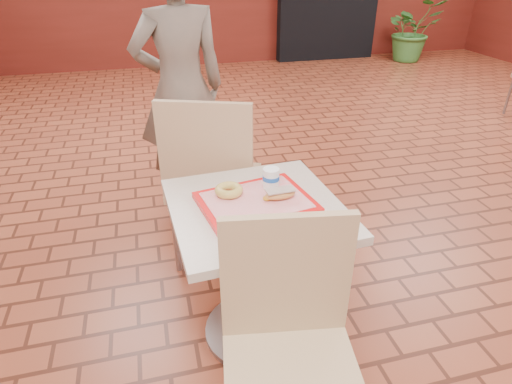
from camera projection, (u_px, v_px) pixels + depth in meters
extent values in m
cube|color=brown|center=(442.00, 233.00, 2.70)|extent=(8.00, 10.00, 0.01)
cube|color=#551710|center=(252.00, 28.00, 6.65)|extent=(8.00, 0.04, 1.00)
cube|color=#C3B49D|center=(256.00, 209.00, 1.68)|extent=(0.65, 0.65, 0.04)
cylinder|color=gray|center=(256.00, 277.00, 1.85)|extent=(0.07, 0.07, 0.65)
cylinder|color=gray|center=(256.00, 329.00, 2.00)|extent=(0.47, 0.47, 0.03)
cube|color=tan|center=(293.00, 380.00, 1.29)|extent=(0.48, 0.48, 0.04)
cube|color=tan|center=(286.00, 277.00, 1.33)|extent=(0.41, 0.10, 0.45)
cylinder|color=gray|center=(234.00, 381.00, 1.54)|extent=(0.03, 0.03, 0.40)
cylinder|color=gray|center=(330.00, 374.00, 1.57)|extent=(0.03, 0.03, 0.40)
cube|color=tan|center=(216.00, 182.00, 2.32)|extent=(0.58, 0.58, 0.04)
cube|color=tan|center=(205.00, 153.00, 2.01)|extent=(0.43, 0.19, 0.49)
cylinder|color=gray|center=(255.00, 204.00, 2.59)|extent=(0.03, 0.03, 0.44)
cylinder|color=gray|center=(193.00, 201.00, 2.62)|extent=(0.03, 0.03, 0.44)
cylinder|color=gray|center=(247.00, 242.00, 2.25)|extent=(0.03, 0.03, 0.44)
cylinder|color=gray|center=(176.00, 237.00, 2.29)|extent=(0.03, 0.03, 0.44)
imported|color=#6C6154|center=(181.00, 89.00, 2.66)|extent=(0.65, 0.49, 1.61)
cube|color=red|center=(256.00, 203.00, 1.66)|extent=(0.42, 0.33, 0.02)
cube|color=#E18585|center=(256.00, 200.00, 1.66)|extent=(0.37, 0.28, 0.00)
torus|color=gold|center=(229.00, 190.00, 1.68)|extent=(0.15, 0.15, 0.04)
ellipsoid|color=#B87235|center=(280.00, 195.00, 1.66)|extent=(0.13, 0.07, 0.03)
cube|color=silver|center=(280.00, 190.00, 1.65)|extent=(0.11, 0.06, 0.01)
ellipsoid|color=#C37E1B|center=(267.00, 198.00, 1.64)|extent=(0.03, 0.03, 0.02)
cylinder|color=white|center=(271.00, 178.00, 1.72)|extent=(0.07, 0.07, 0.08)
cylinder|color=blue|center=(271.00, 177.00, 1.72)|extent=(0.07, 0.07, 0.02)
cylinder|color=gray|center=(509.00, 96.00, 4.58)|extent=(0.03, 0.03, 0.39)
imported|color=#35702D|center=(412.00, 30.00, 6.71)|extent=(0.86, 0.75, 0.94)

